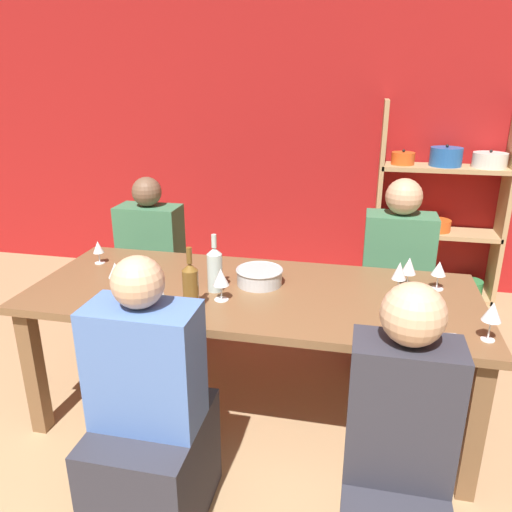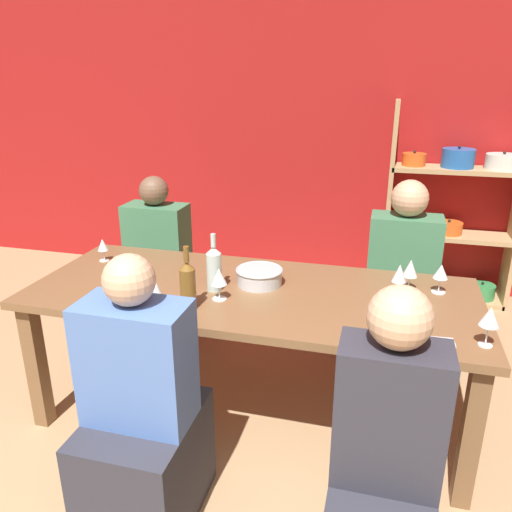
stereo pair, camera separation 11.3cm
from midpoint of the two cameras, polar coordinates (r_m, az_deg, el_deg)
wall_back_red at (r=4.44m, az=8.63°, el=14.02°), size 8.80×0.06×2.70m
shelf_unit at (r=4.37m, az=21.90°, el=3.71°), size 1.01×0.30×1.62m
dining_table at (r=2.61m, az=0.68°, el=-5.61°), size 2.29×0.92×0.75m
mixing_bowl at (r=2.63m, az=1.62°, el=-2.29°), size 0.25×0.25×0.09m
wine_bottle_green at (r=2.54m, az=-3.55°, el=-1.35°), size 0.08×0.08×0.30m
wine_bottle_dark at (r=2.34m, az=-6.43°, el=-3.28°), size 0.08×0.08×0.31m
wine_glass_white_a at (r=3.06m, az=-16.10°, el=1.13°), size 0.06×0.06×0.14m
wine_glass_white_b at (r=2.30m, az=-9.99°, el=-4.01°), size 0.07×0.07×0.17m
wine_glass_empty_a at (r=2.43m, az=-2.92°, el=-2.46°), size 0.08×0.08×0.16m
wine_glass_white_c at (r=2.68m, az=18.40°, el=-1.44°), size 0.08×0.08×0.16m
wine_glass_empty_b at (r=2.69m, az=21.52°, el=-1.78°), size 0.07×0.07×0.15m
wine_glass_red_a at (r=2.63m, az=-14.50°, el=-1.43°), size 0.07×0.07×0.16m
wine_glass_empty_c at (r=2.55m, az=17.31°, el=-2.02°), size 0.07×0.07×0.18m
wine_glass_empty_d at (r=2.24m, az=26.51°, el=-6.30°), size 0.08×0.08×0.17m
cell_phone at (r=2.24m, az=21.24°, el=-9.11°), size 0.16×0.08×0.01m
person_near_a at (r=2.19m, az=-11.28°, el=-18.79°), size 0.42×0.53×1.18m
person_far_a at (r=3.37m, az=16.98°, el=-4.60°), size 0.43×0.54×1.21m
person_near_b at (r=2.01m, az=15.98°, el=-23.09°), size 0.36×0.46×1.18m
person_far_b at (r=3.70m, az=-10.08°, el=-2.24°), size 0.44×0.54×1.14m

